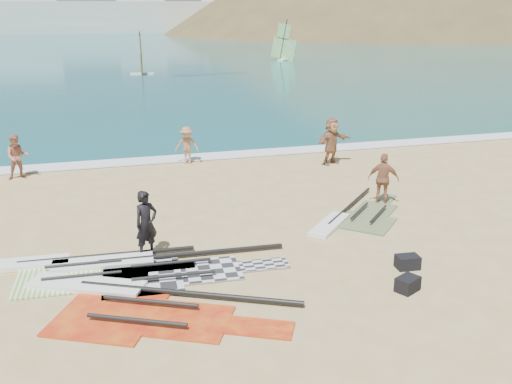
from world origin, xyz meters
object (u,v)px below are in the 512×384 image
object	(u,v)px
beachgoer_left	(17,157)
beachgoer_mid	(187,145)
rig_orange	(353,218)
gear_bag_far	(407,262)
person_wetsuit	(146,224)
rig_grey	(152,267)
beachgoer_back	(383,179)
gear_bag_near	(408,284)
rig_red	(131,302)
beachgoer_right	(332,141)
rig_green	(65,268)

from	to	relation	value
beachgoer_left	beachgoer_mid	size ratio (longest dim) A/B	1.09
rig_orange	gear_bag_far	bearing A→B (deg)	-139.57
person_wetsuit	rig_grey	bearing A→B (deg)	-117.13
beachgoer_left	beachgoer_back	distance (m)	13.46
gear_bag_near	person_wetsuit	xyz separation A→B (m)	(-5.49, 3.60, 0.72)
rig_red	beachgoer_back	size ratio (longest dim) A/B	3.44
rig_grey	beachgoer_left	size ratio (longest dim) A/B	3.48
beachgoer_left	beachgoer_mid	world-z (taller)	beachgoer_left
beachgoer_mid	beachgoer_back	bearing A→B (deg)	-35.97
gear_bag_far	beachgoer_left	xyz separation A→B (m)	(-10.06, 11.07, 0.68)
gear_bag_near	beachgoer_right	distance (m)	11.22
rig_red	rig_orange	bearing A→B (deg)	53.32
beachgoer_left	gear_bag_far	bearing A→B (deg)	-55.63
rig_grey	rig_orange	bearing A→B (deg)	19.27
beachgoer_right	gear_bag_near	bearing A→B (deg)	-127.68
rig_grey	beachgoer_back	xyz separation A→B (m)	(7.85, 2.90, 0.81)
rig_red	person_wetsuit	xyz separation A→B (m)	(0.63, 2.47, 0.84)
rig_red	person_wetsuit	bearing A→B (deg)	102.44
gear_bag_near	rig_orange	bearing A→B (deg)	79.83
rig_grey	beachgoer_mid	world-z (taller)	beachgoer_mid
rig_orange	gear_bag_near	bearing A→B (deg)	-146.43
rig_green	gear_bag_far	size ratio (longest dim) A/B	9.86
rig_red	gear_bag_near	bearing A→B (deg)	16.32
person_wetsuit	gear_bag_far	bearing A→B (deg)	-49.81
rig_green	beachgoer_back	bearing A→B (deg)	16.43
rig_green	gear_bag_near	distance (m)	8.24
person_wetsuit	beachgoer_left	distance (m)	9.40
gear_bag_far	beachgoer_right	world-z (taller)	beachgoer_right
rig_red	gear_bag_far	size ratio (longest dim) A/B	10.58
rig_red	person_wetsuit	world-z (taller)	person_wetsuit
beachgoer_left	beachgoer_right	distance (m)	12.26
rig_red	rig_grey	bearing A→B (deg)	95.58
gear_bag_far	beachgoer_back	size ratio (longest dim) A/B	0.32
gear_bag_far	beachgoer_left	distance (m)	14.98
beachgoer_left	beachgoer_right	xyz separation A→B (m)	(12.20, -1.29, 0.12)
rig_grey	gear_bag_near	size ratio (longest dim) A/B	11.10
gear_bag_near	beachgoer_left	distance (m)	15.39
person_wetsuit	beachgoer_right	xyz separation A→B (m)	(8.25, 7.24, 0.08)
rig_orange	gear_bag_far	xyz separation A→B (m)	(-0.20, -3.54, 0.12)
rig_orange	gear_bag_near	xyz separation A→B (m)	(-0.83, -4.60, 0.12)
rig_grey	rig_red	distance (m)	1.75
rig_green	beachgoer_right	distance (m)	12.81
rig_green	beachgoer_left	xyz separation A→B (m)	(-1.89, 8.84, 0.80)
gear_bag_far	beachgoer_back	distance (m)	4.96
gear_bag_near	beachgoer_right	bearing A→B (deg)	75.74
rig_green	rig_orange	world-z (taller)	rig_green
person_wetsuit	beachgoer_back	world-z (taller)	person_wetsuit
rig_red	gear_bag_far	bearing A→B (deg)	26.23
beachgoer_left	beachgoer_mid	bearing A→B (deg)	-4.16
rig_orange	beachgoer_back	size ratio (longest dim) A/B	2.49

